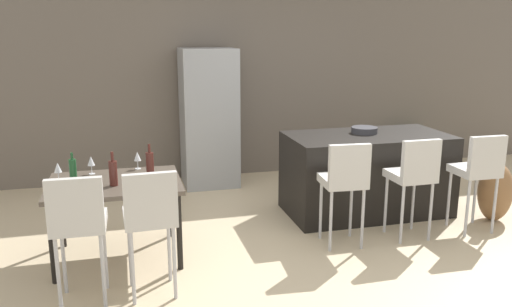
% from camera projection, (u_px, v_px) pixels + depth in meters
% --- Properties ---
extents(ground_plane, '(10.00, 10.00, 0.00)m').
position_uv_depth(ground_plane, '(331.00, 239.00, 5.31)').
color(ground_plane, '#C6B28E').
extents(back_wall, '(10.00, 0.12, 2.90)m').
position_uv_depth(back_wall, '(262.00, 74.00, 7.49)').
color(back_wall, '#665B51').
rests_on(back_wall, ground_plane).
extents(kitchen_island, '(1.83, 0.94, 0.92)m').
position_uv_depth(kitchen_island, '(366.00, 174.00, 5.99)').
color(kitchen_island, black).
rests_on(kitchen_island, ground_plane).
extents(bar_chair_left, '(0.43, 0.43, 1.05)m').
position_uv_depth(bar_chair_left, '(345.00, 178.00, 4.97)').
color(bar_chair_left, beige).
rests_on(bar_chair_left, ground_plane).
extents(bar_chair_middle, '(0.41, 0.41, 1.05)m').
position_uv_depth(bar_chair_middle, '(414.00, 173.00, 5.15)').
color(bar_chair_middle, beige).
rests_on(bar_chair_middle, ground_plane).
extents(bar_chair_right, '(0.41, 0.41, 1.05)m').
position_uv_depth(bar_chair_right, '(479.00, 168.00, 5.34)').
color(bar_chair_right, beige).
rests_on(bar_chair_right, ground_plane).
extents(dining_table, '(1.17, 0.90, 0.74)m').
position_uv_depth(dining_table, '(115.00, 189.00, 4.73)').
color(dining_table, '#4C4238').
rests_on(dining_table, ground_plane).
extents(dining_chair_near, '(0.41, 0.41, 1.05)m').
position_uv_depth(dining_chair_near, '(78.00, 219.00, 3.89)').
color(dining_chair_near, beige).
rests_on(dining_chair_near, ground_plane).
extents(dining_chair_far, '(0.41, 0.41, 1.05)m').
position_uv_depth(dining_chair_far, '(150.00, 213.00, 4.02)').
color(dining_chair_far, beige).
rests_on(dining_chair_far, ground_plane).
extents(wine_bottle_inner, '(0.06, 0.06, 0.30)m').
position_uv_depth(wine_bottle_inner, '(73.00, 172.00, 4.55)').
color(wine_bottle_inner, '#194723').
rests_on(wine_bottle_inner, dining_table).
extents(wine_bottle_right, '(0.07, 0.07, 0.31)m').
position_uv_depth(wine_bottle_right, '(113.00, 173.00, 4.56)').
color(wine_bottle_right, '#471E19').
rests_on(wine_bottle_right, dining_table).
extents(wine_bottle_far, '(0.07, 0.07, 0.33)m').
position_uv_depth(wine_bottle_far, '(150.00, 165.00, 4.75)').
color(wine_bottle_far, '#471E19').
rests_on(wine_bottle_far, dining_table).
extents(wine_glass_left, '(0.07, 0.07, 0.17)m').
position_uv_depth(wine_glass_left, '(58.00, 168.00, 4.69)').
color(wine_glass_left, silver).
rests_on(wine_glass_left, dining_table).
extents(wine_glass_middle, '(0.07, 0.07, 0.17)m').
position_uv_depth(wine_glass_middle, '(91.00, 161.00, 4.92)').
color(wine_glass_middle, silver).
rests_on(wine_glass_middle, dining_table).
extents(wine_glass_near, '(0.07, 0.07, 0.17)m').
position_uv_depth(wine_glass_near, '(137.00, 157.00, 5.10)').
color(wine_glass_near, silver).
rests_on(wine_glass_near, dining_table).
extents(refrigerator, '(0.72, 0.68, 1.84)m').
position_uv_depth(refrigerator, '(209.00, 118.00, 6.99)').
color(refrigerator, '#939699').
rests_on(refrigerator, ground_plane).
extents(fruit_bowl, '(0.30, 0.30, 0.07)m').
position_uv_depth(fruit_bowl, '(364.00, 130.00, 5.96)').
color(fruit_bowl, '#333338').
rests_on(fruit_bowl, kitchen_island).
extents(floor_vase, '(0.37, 0.37, 0.83)m').
position_uv_depth(floor_vase, '(495.00, 191.00, 5.75)').
color(floor_vase, brown).
rests_on(floor_vase, ground_plane).
extents(potted_plant, '(0.44, 0.44, 0.64)m').
position_uv_depth(potted_plant, '(417.00, 144.00, 7.89)').
color(potted_plant, '#996B4C').
rests_on(potted_plant, ground_plane).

